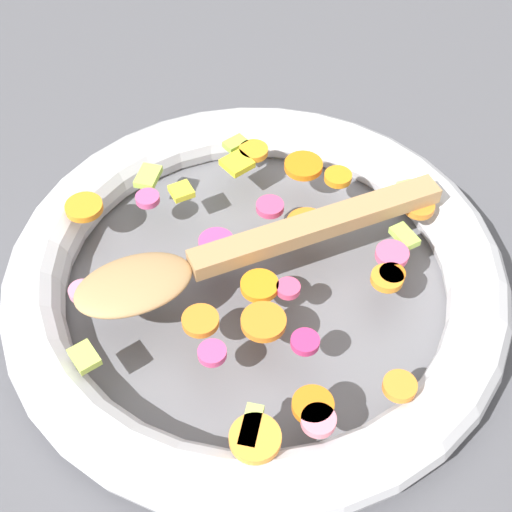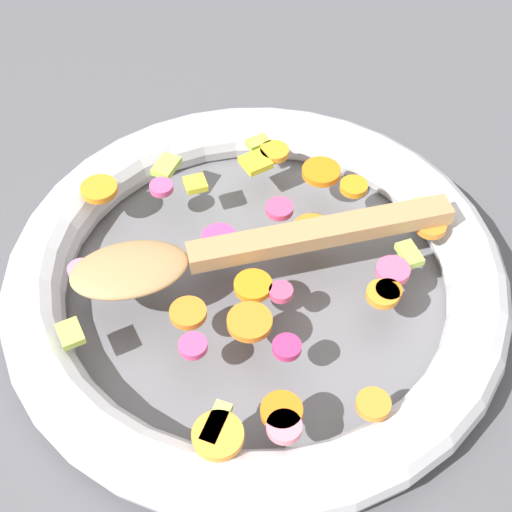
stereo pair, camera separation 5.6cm
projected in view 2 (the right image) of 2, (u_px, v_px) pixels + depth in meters
The scene contains 4 objects.
ground_plane at pixel (256, 294), 0.60m from camera, with size 4.00×4.00×0.00m, color #4C4C51.
skillet at pixel (256, 278), 0.58m from camera, with size 0.41×0.41×0.05m.
chopped_vegetables at pixel (268, 265), 0.55m from camera, with size 0.32×0.31×0.01m.
wooden_spoon at pixel (225, 251), 0.55m from camera, with size 0.31×0.08×0.01m.
Camera 2 is at (0.04, 0.36, 0.48)m, focal length 50.00 mm.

